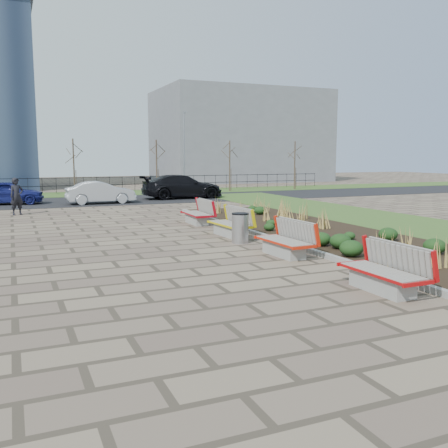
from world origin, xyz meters
name	(u,v)px	position (x,y,z in m)	size (l,w,h in m)	color
ground	(215,284)	(0.00, 0.00, 0.00)	(120.00, 120.00, 0.00)	#73644F
planting_bed	(322,233)	(6.25, 5.00, 0.05)	(4.50, 18.00, 0.10)	black
planting_curb	(266,237)	(3.92, 5.00, 0.07)	(0.16, 18.00, 0.15)	gray
grass_verge_near	(422,227)	(11.00, 5.00, 0.02)	(5.00, 38.00, 0.04)	#33511E
grass_verge_far	(73,194)	(0.00, 28.00, 0.02)	(80.00, 5.00, 0.04)	#33511E
road	(84,201)	(0.00, 22.00, 0.01)	(80.00, 7.00, 0.02)	black
bench_a	(382,269)	(3.00, -1.99, 0.50)	(0.90, 2.10, 1.00)	#BA0C0E
bench_b	(284,239)	(3.00, 2.15, 0.50)	(0.90, 2.10, 1.00)	red
bench_c	(229,222)	(3.00, 6.04, 0.50)	(0.90, 2.10, 1.00)	yellow
bench_d	(196,212)	(3.00, 9.48, 0.50)	(0.90, 2.10, 1.00)	#AB0B17
litter_bin	(240,228)	(2.75, 4.58, 0.49)	(0.55, 0.55, 0.97)	#B2B2B7
pedestrian	(17,196)	(-3.90, 15.91, 0.90)	(0.66, 0.43, 1.81)	black
car_blue	(7,193)	(-4.39, 21.64, 0.72)	(1.64, 4.09, 1.39)	navy
car_silver	(101,192)	(0.76, 20.03, 0.68)	(1.40, 4.01, 1.32)	#A2A4A9
car_black	(182,186)	(6.40, 21.64, 0.81)	(2.21, 5.43, 1.57)	black
tree_c	(74,167)	(0.00, 26.50, 2.04)	(1.40, 1.40, 4.00)	#4C3D2D
tree_d	(157,167)	(6.00, 26.50, 2.04)	(1.40, 1.40, 4.00)	#4C3D2D
tree_e	(230,166)	(12.00, 26.50, 2.04)	(1.40, 1.40, 4.00)	#4C3D2D
tree_f	(295,165)	(18.00, 26.50, 2.04)	(1.40, 1.40, 4.00)	#4C3D2D
lamp_east	(184,153)	(8.00, 26.00, 3.04)	(0.24, 0.60, 6.00)	gray
railing_fence	(70,185)	(0.00, 29.50, 0.64)	(44.00, 0.10, 1.20)	black
building_grey	(239,136)	(20.00, 42.00, 5.00)	(18.00, 12.00, 10.00)	slate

